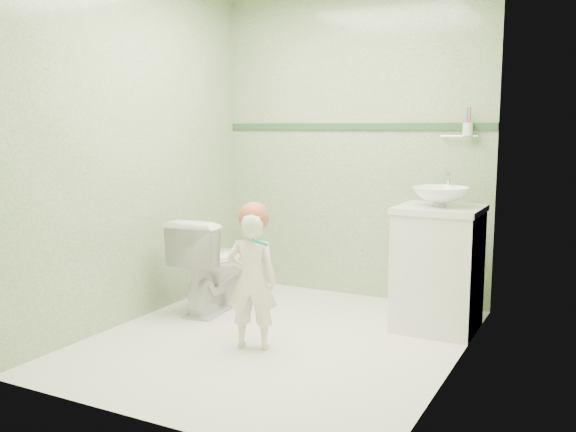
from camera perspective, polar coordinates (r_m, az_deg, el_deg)
The scene contains 12 objects.
ground at distance 4.04m, azimuth -1.00°, elevation -11.29°, with size 2.50×2.50×0.00m, color white.
room_shell at distance 3.81m, azimuth -1.04°, elevation 5.98°, with size 2.50×2.54×2.40m.
trim_stripe at distance 4.93m, azimuth 5.89°, elevation 8.17°, with size 2.20×0.02×0.05m, color #2F5030.
vanity at distance 4.27m, azimuth 13.58°, elevation -4.86°, with size 0.52×0.50×0.80m, color white.
counter at distance 4.20m, azimuth 13.76°, elevation 0.60°, with size 0.54×0.52×0.04m, color white.
basin at distance 4.19m, azimuth 13.80°, elevation 1.74°, with size 0.37×0.37×0.13m, color white.
faucet at distance 4.36m, azimuth 14.42°, elevation 3.02°, with size 0.03×0.13×0.18m.
cup_holder at distance 4.62m, azimuth 16.06°, elevation 7.66°, with size 0.26×0.07×0.21m.
toilet at distance 4.62m, azimuth -6.93°, elevation -4.36°, with size 0.39×0.68×0.70m, color white.
toddler at distance 3.79m, azimuth -3.32°, elevation -5.95°, with size 0.31×0.20×0.84m, color silver.
hair_cap at distance 3.74m, azimuth -3.17°, elevation -0.12°, with size 0.19×0.19×0.19m, color #AC5840.
teal_toothbrush at distance 3.60m, azimuth -2.64°, elevation -2.38°, with size 0.10×0.14×0.08m.
Camera 1 is at (1.82, -3.35, 1.34)m, focal length 38.79 mm.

